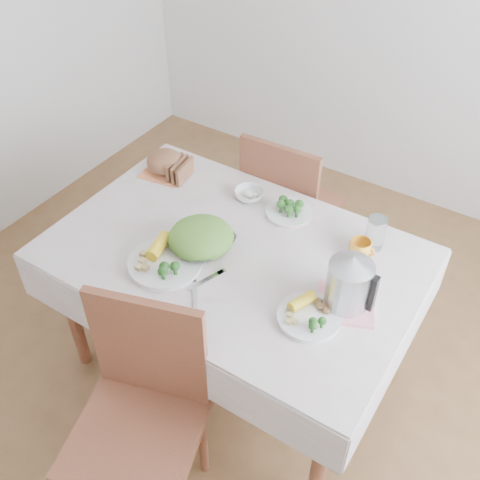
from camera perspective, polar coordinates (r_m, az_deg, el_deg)
The scene contains 18 objects.
floor at distance 2.88m, azimuth -0.56°, elevation -12.33°, with size 3.60×3.60×0.00m, color brown.
dining_table at distance 2.59m, azimuth -0.62°, elevation -7.46°, with size 1.40×0.90×0.75m, color brown.
tablecloth at distance 2.31m, azimuth -0.69°, elevation -1.28°, with size 1.50×1.00×0.01m, color beige.
chair_near at distance 2.16m, azimuth -10.54°, elevation -19.33°, with size 0.45×0.45×0.99m, color brown.
chair_far at distance 3.01m, azimuth 5.40°, elevation 3.21°, with size 0.43×0.43×0.96m, color brown.
salad_bowl at distance 2.30m, azimuth -3.95°, elevation -0.37°, with size 0.25×0.25×0.06m, color white.
dinner_plate_left at distance 2.26m, azimuth -7.59°, elevation -2.39°, with size 0.30×0.30×0.02m, color white.
dinner_plate_right at distance 2.07m, azimuth 7.01°, elevation -7.73°, with size 0.24×0.24×0.02m, color white.
broccoli_plate at distance 2.49m, azimuth 5.00°, elevation 2.84°, with size 0.21×0.21×0.02m, color beige.
napkin at distance 2.77m, azimuth -7.54°, elevation 6.94°, with size 0.20×0.20×0.00m, color #EE824C.
bread_loaf at distance 2.74m, azimuth -7.64°, elevation 7.90°, with size 0.18×0.17×0.11m, color brown.
fruit_bowl at distance 2.57m, azimuth 0.93°, elevation 4.65°, with size 0.13×0.13×0.04m, color white.
yellow_mug at distance 2.32m, azimuth 12.11°, elevation -0.80°, with size 0.09×0.09×0.07m, color gold.
glass_tumbler at distance 2.35m, azimuth 13.56°, elevation 0.54°, with size 0.08×0.08×0.15m, color white.
pink_tray at distance 2.13m, azimuth 10.65°, elevation -6.34°, with size 0.21×0.21×0.02m, color pink.
electric_kettle at distance 2.05m, azimuth 11.04°, elevation -4.23°, with size 0.16×0.16×0.23m, color #B2B5BA.
fork_left at distance 2.14m, azimuth -4.63°, elevation -5.47°, with size 0.02×0.18×0.00m, color silver.
fork_right at distance 2.19m, azimuth -3.52°, elevation -4.10°, with size 0.02×0.17×0.00m, color silver.
Camera 1 is at (0.94, -1.40, 2.34)m, focal length 42.00 mm.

